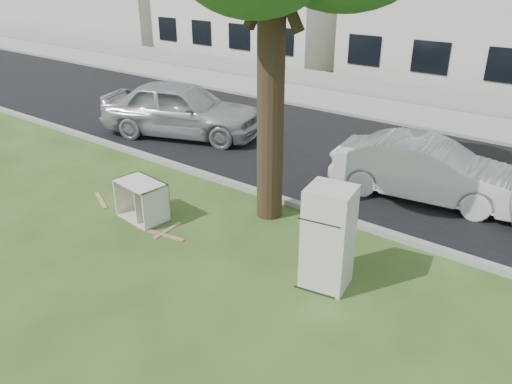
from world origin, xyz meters
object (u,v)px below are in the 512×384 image
Objects in this scene: fridge at (328,238)px; cabinet at (142,200)px; car_left at (182,109)px; car_center at (427,170)px.

cabinet is (-4.23, -0.28, -0.47)m from fridge.
cabinet is at bearing 173.76° from fridge.
fridge is 0.36× the size of car_left.
fridge is at bearing 171.31° from car_center.
car_center reaches higher than cabinet.
fridge is 1.67× the size of cabinet.
car_left is at bearing 83.15° from car_center.
fridge reaches higher than car_center.
fridge is 4.30m from car_center.
fridge is 8.57m from car_left.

